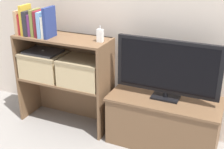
# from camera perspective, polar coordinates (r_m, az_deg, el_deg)

# --- Properties ---
(ground_plane) EXTENTS (16.00, 16.00, 0.00)m
(ground_plane) POSITION_cam_1_polar(r_m,az_deg,el_deg) (2.76, -1.44, -12.24)
(ground_plane) COLOR gray
(tv_stand) EXTENTS (0.91, 0.43, 0.43)m
(tv_stand) POSITION_cam_1_polar(r_m,az_deg,el_deg) (2.67, 9.43, -8.33)
(tv_stand) COLOR brown
(tv_stand) RESTS_ON ground_plane
(tv) EXTENTS (0.83, 0.14, 0.49)m
(tv) POSITION_cam_1_polar(r_m,az_deg,el_deg) (2.46, 10.13, 1.18)
(tv) COLOR black
(tv) RESTS_ON tv_stand
(bookshelf_lower_tier) EXTENTS (0.86, 0.33, 0.44)m
(bookshelf_lower_tier) POSITION_cam_1_polar(r_m,az_deg,el_deg) (2.98, -7.83, -3.25)
(bookshelf_lower_tier) COLOR brown
(bookshelf_lower_tier) RESTS_ON ground_plane
(bookshelf_upper_tier) EXTENTS (0.86, 0.33, 0.40)m
(bookshelf_upper_tier) POSITION_cam_1_polar(r_m,az_deg,el_deg) (2.83, -8.30, 4.39)
(bookshelf_upper_tier) COLOR brown
(bookshelf_upper_tier) RESTS_ON bookshelf_lower_tier
(book_tan) EXTENTS (0.03, 0.15, 0.21)m
(book_tan) POSITION_cam_1_polar(r_m,az_deg,el_deg) (2.89, -16.39, 9.22)
(book_tan) COLOR tan
(book_tan) RESTS_ON bookshelf_upper_tier
(book_crimson) EXTENTS (0.03, 0.12, 0.18)m
(book_crimson) POSITION_cam_1_polar(r_m,az_deg,el_deg) (2.88, -15.88, 8.90)
(book_crimson) COLOR #B22328
(book_crimson) RESTS_ON bookshelf_upper_tier
(book_mustard) EXTENTS (0.03, 0.14, 0.26)m
(book_mustard) POSITION_cam_1_polar(r_m,az_deg,el_deg) (2.85, -15.48, 9.63)
(book_mustard) COLOR gold
(book_mustard) RESTS_ON bookshelf_upper_tier
(book_charcoal) EXTENTS (0.04, 0.15, 0.21)m
(book_charcoal) POSITION_cam_1_polar(r_m,az_deg,el_deg) (2.83, -14.85, 9.13)
(book_charcoal) COLOR #232328
(book_charcoal) RESTS_ON bookshelf_upper_tier
(book_plum) EXTENTS (0.03, 0.13, 0.19)m
(book_plum) POSITION_cam_1_polar(r_m,az_deg,el_deg) (2.81, -14.28, 8.82)
(book_plum) COLOR #6B2D66
(book_plum) RESTS_ON bookshelf_upper_tier
(book_olive) EXTENTS (0.03, 0.13, 0.23)m
(book_olive) POSITION_cam_1_polar(r_m,az_deg,el_deg) (2.79, -13.78, 9.21)
(book_olive) COLOR olive
(book_olive) RESTS_ON bookshelf_upper_tier
(book_maroon) EXTENTS (0.04, 0.13, 0.22)m
(book_maroon) POSITION_cam_1_polar(r_m,az_deg,el_deg) (2.76, -13.08, 9.09)
(book_maroon) COLOR maroon
(book_maroon) RESTS_ON bookshelf_upper_tier
(book_skyblue) EXTENTS (0.03, 0.16, 0.22)m
(book_skyblue) POSITION_cam_1_polar(r_m,az_deg,el_deg) (2.74, -12.43, 8.99)
(book_skyblue) COLOR #709ECC
(book_skyblue) RESTS_ON bookshelf_upper_tier
(book_ivory) EXTENTS (0.02, 0.15, 0.18)m
(book_ivory) POSITION_cam_1_polar(r_m,az_deg,el_deg) (2.73, -11.83, 8.58)
(book_ivory) COLOR silver
(book_ivory) RESTS_ON bookshelf_upper_tier
(book_navy) EXTENTS (0.03, 0.16, 0.26)m
(book_navy) POSITION_cam_1_polar(r_m,az_deg,el_deg) (2.70, -11.37, 9.30)
(book_navy) COLOR navy
(book_navy) RESTS_ON bookshelf_upper_tier
(baby_monitor) EXTENTS (0.05, 0.04, 0.14)m
(baby_monitor) POSITION_cam_1_polar(r_m,az_deg,el_deg) (2.54, -2.19, 7.13)
(baby_monitor) COLOR white
(baby_monitor) RESTS_ON bookshelf_upper_tier
(storage_basket_left) EXTENTS (0.39, 0.30, 0.23)m
(storage_basket_left) POSITION_cam_1_polar(r_m,az_deg,el_deg) (2.92, -12.30, 1.94)
(storage_basket_left) COLOR tan
(storage_basket_left) RESTS_ON bookshelf_lower_tier
(storage_basket_right) EXTENTS (0.39, 0.30, 0.23)m
(storage_basket_right) POSITION_cam_1_polar(r_m,az_deg,el_deg) (2.71, -5.33, 0.71)
(storage_basket_right) COLOR tan
(storage_basket_right) RESTS_ON bookshelf_lower_tier
(laptop) EXTENTS (0.31, 0.24, 0.02)m
(laptop) POSITION_cam_1_polar(r_m,az_deg,el_deg) (2.89, -12.50, 4.09)
(laptop) COLOR #2D2D33
(laptop) RESTS_ON storage_basket_left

